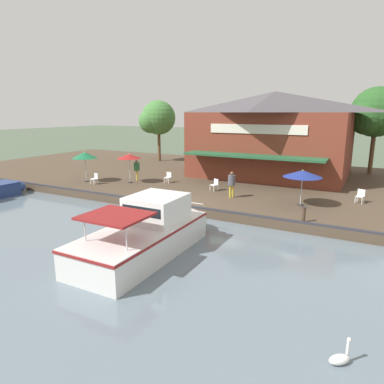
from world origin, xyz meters
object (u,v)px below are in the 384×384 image
patio_umbrella_by_entrance (129,156)px  person_at_quay_edge (232,181)px  patio_umbrella_mid_patio_right (85,155)px  cafe_chair_far_corner_seat (95,178)px  cafe_chair_facing_river (168,177)px  tree_behind_restaurant (157,119)px  waterfront_restaurant (273,133)px  person_near_entrance (137,168)px  tree_downstream_bank (374,113)px  motorboat_outer_channel (153,231)px  cafe_chair_under_first_umbrella (360,195)px  swan (340,358)px  cafe_chair_mid_patio (215,184)px  mooring_post (304,214)px  patio_umbrella_near_quay_edge (303,174)px

patio_umbrella_by_entrance → person_at_quay_edge: bearing=85.2°
patio_umbrella_mid_patio_right → cafe_chair_far_corner_seat: 2.19m
cafe_chair_facing_river → tree_behind_restaurant: (-10.08, -7.77, 4.34)m
waterfront_restaurant → cafe_chair_far_corner_seat: waterfront_restaurant is taller
person_near_entrance → cafe_chair_far_corner_seat: bearing=-35.6°
person_near_entrance → tree_downstream_bank: tree_downstream_bank is taller
patio_umbrella_mid_patio_right → motorboat_outer_channel: 14.66m
cafe_chair_under_first_umbrella → person_at_quay_edge: bearing=-71.9°
cafe_chair_under_first_umbrella → tree_behind_restaurant: tree_behind_restaurant is taller
cafe_chair_far_corner_seat → tree_behind_restaurant: bearing=-167.3°
swan → tree_behind_restaurant: 33.57m
cafe_chair_mid_patio → person_at_quay_edge: bearing=53.5°
waterfront_restaurant → person_at_quay_edge: 10.23m
tree_behind_restaurant → patio_umbrella_by_entrance: bearing=23.7°
mooring_post → tree_downstream_bank: tree_downstream_bank is taller
cafe_chair_mid_patio → motorboat_outer_channel: 10.07m
tree_downstream_bank → cafe_chair_under_first_umbrella: bearing=-0.5°
patio_umbrella_near_quay_edge → cafe_chair_facing_river: patio_umbrella_near_quay_edge is taller
cafe_chair_mid_patio → person_near_entrance: person_near_entrance is taller
tree_downstream_bank → mooring_post: bearing=-8.2°
waterfront_restaurant → cafe_chair_under_first_umbrella: size_ratio=15.62×
swan → tree_behind_restaurant: tree_behind_restaurant is taller
cafe_chair_under_first_umbrella → swan: (15.06, 0.27, -0.85)m
cafe_chair_facing_river → swan: bearing=43.8°
patio_umbrella_near_quay_edge → tree_behind_restaurant: tree_behind_restaurant is taller
patio_umbrella_by_entrance → cafe_chair_facing_river: size_ratio=2.76×
motorboat_outer_channel → tree_downstream_bank: size_ratio=1.05×
patio_umbrella_by_entrance → tree_behind_restaurant: bearing=-156.3°
person_near_entrance → motorboat_outer_channel: 13.64m
patio_umbrella_by_entrance → patio_umbrella_near_quay_edge: patio_umbrella_by_entrance is taller
patio_umbrella_near_quay_edge → patio_umbrella_mid_patio_right: patio_umbrella_mid_patio_right is taller
patio_umbrella_near_quay_edge → cafe_chair_facing_river: bearing=-101.0°
waterfront_restaurant → tree_downstream_bank: (-4.23, 7.75, 1.71)m
person_near_entrance → mooring_post: bearing=71.0°
motorboat_outer_channel → tree_downstream_bank: 24.67m
cafe_chair_far_corner_seat → tree_downstream_bank: size_ratio=0.11×
patio_umbrella_mid_patio_right → cafe_chair_facing_river: size_ratio=2.87×
cafe_chair_far_corner_seat → waterfront_restaurant: bearing=134.5°
person_at_quay_edge → cafe_chair_far_corner_seat: bearing=-84.9°
patio_umbrella_mid_patio_right → swan: size_ratio=3.54×
waterfront_restaurant → motorboat_outer_channel: size_ratio=1.64×
waterfront_restaurant → person_at_quay_edge: waterfront_restaurant is taller
cafe_chair_under_first_umbrella → person_near_entrance: person_near_entrance is taller
patio_umbrella_mid_patio_right → person_at_quay_edge: bearing=92.6°
patio_umbrella_mid_patio_right → person_near_entrance: 4.24m
person_at_quay_edge → swan: person_at_quay_edge is taller
tree_behind_restaurant → cafe_chair_mid_patio: bearing=48.2°
cafe_chair_facing_river → patio_umbrella_near_quay_edge: bearing=79.0°
mooring_post → waterfront_restaurant: bearing=-158.0°
patio_umbrella_near_quay_edge → motorboat_outer_channel: (8.77, -4.78, -1.63)m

